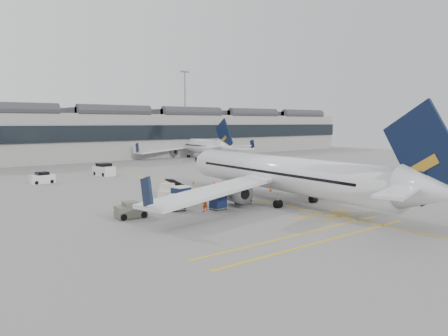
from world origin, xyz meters
TOP-DOWN VIEW (x-y plane):
  - ground at (0.00, 0.00)m, footprint 220.00×220.00m
  - terminal at (0.00, 71.93)m, footprint 200.00×20.45m
  - apron_markings at (10.00, 10.00)m, footprint 0.25×60.00m
  - airliner_main at (11.26, 0.47)m, footprint 37.31×40.93m
  - airliner_far at (40.74, 60.93)m, footprint 34.06×37.41m
  - belt_loader at (3.93, 12.45)m, footprint 5.31×3.50m
  - baggage_cart_a at (7.10, 2.79)m, footprint 1.62×1.34m
  - baggage_cart_b at (2.96, 2.04)m, footprint 1.70×1.47m
  - baggage_cart_c at (1.61, 6.91)m, footprint 2.08×1.79m
  - baggage_cart_d at (-0.58, 4.30)m, footprint 1.90×1.71m
  - ramp_agent_a at (7.84, 8.95)m, footprint 0.76×0.62m
  - ramp_agent_b at (1.32, 2.26)m, footprint 0.84×0.67m
  - pushback_tug at (-5.86, 4.14)m, footprint 2.90×1.95m
  - safety_cone_nose at (11.61, 18.97)m, footprint 0.37×0.37m
  - safety_cone_engine at (15.74, 7.18)m, footprint 0.39×0.39m
  - service_van_left at (-5.31, 33.65)m, footprint 3.38×1.79m
  - service_van_mid at (5.70, 36.95)m, footprint 2.59×4.36m
  - service_van_right at (33.66, 31.24)m, footprint 3.86×3.51m

SIDE VIEW (x-z plane):
  - ground at x=0.00m, z-range 0.00..0.00m
  - apron_markings at x=10.00m, z-range 0.00..0.01m
  - safety_cone_nose at x=11.61m, z-range 0.00..0.52m
  - safety_cone_engine at x=15.74m, z-range 0.00..0.54m
  - belt_loader at x=3.93m, z-range -0.44..1.69m
  - pushback_tug at x=-5.86m, z-range -0.09..1.46m
  - service_van_left at x=-5.31m, z-range -0.09..1.61m
  - service_van_right at x=33.66m, z-range -0.09..1.71m
  - ramp_agent_b at x=1.32m, z-range 0.00..1.66m
  - baggage_cart_b at x=2.96m, z-range 0.06..1.69m
  - baggage_cart_d at x=-0.58m, z-range 0.06..1.73m
  - ramp_agent_a at x=7.84m, z-range 0.00..1.81m
  - baggage_cart_a at x=7.10m, z-range 0.06..1.77m
  - service_van_mid at x=5.70m, z-range -0.11..2.01m
  - baggage_cart_c at x=1.61m, z-range 0.07..2.06m
  - airliner_far at x=40.74m, z-range -2.05..7.91m
  - airliner_main at x=11.26m, z-range -2.24..8.64m
  - terminal at x=0.00m, z-range -0.06..12.34m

